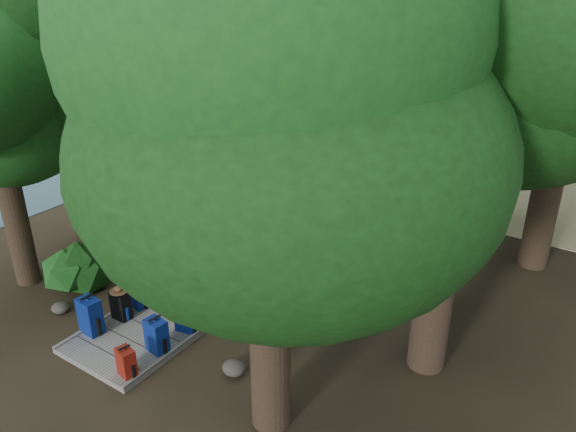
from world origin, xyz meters
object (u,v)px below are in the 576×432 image
Objects in this scene: backpack_left_b at (121,304)px; backpack_right_a at (126,361)px; backpack_left_c at (138,290)px; duffel_right_khaki at (221,300)px; backpack_left_d at (171,278)px; suitcase_on_boardwalk at (166,278)px; backpack_right_d at (197,307)px; duffel_right_black at (236,283)px; backpack_right_c at (186,315)px; lone_suitcase_on_sand at (397,161)px; backpack_left_a at (90,314)px; sun_lounger at (484,168)px; backpack_right_b at (156,334)px; kayak at (349,134)px.

backpack_right_a is at bearing -39.53° from backpack_left_b.
duffel_right_khaki is at bearing 39.64° from backpack_left_c.
suitcase_on_boardwalk is (-0.07, -0.10, 0.01)m from backpack_left_d.
suitcase_on_boardwalk is at bearing -176.60° from duffel_right_khaki.
backpack_left_b is at bearing -73.20° from suitcase_on_boardwalk.
backpack_right_d is at bearing 24.16° from backpack_left_c.
backpack_left_b is 2.49m from duffel_right_black.
suitcase_on_boardwalk reaches higher than backpack_right_d.
backpack_right_c is at bearing 6.53° from backpack_left_c.
backpack_left_d is 0.12m from suitcase_on_boardwalk.
backpack_right_c is 1.04× the size of duffel_right_black.
suitcase_on_boardwalk reaches higher than duffel_right_khaki.
duffel_right_khaki is 0.97× the size of lone_suitcase_on_sand.
backpack_left_a is at bearing -142.62° from backpack_right_d.
backpack_right_a is (1.56, -0.48, -0.11)m from backpack_left_a.
backpack_right_d reaches higher than duffel_right_khaki.
sun_lounger is (2.28, 12.33, -0.17)m from backpack_right_c.
suitcase_on_boardwalk is (-1.42, 0.85, -0.07)m from backpack_right_c.
backpack_right_b is at bearing -99.15° from duffel_right_black.
backpack_left_c is 1.46× the size of backpack_left_d.
backpack_left_a is 1.54m from backpack_right_b.
backpack_right_d is at bearing -111.25° from duffel_right_khaki.
backpack_left_b is 14.49m from kayak.
backpack_right_d is 10.92m from lone_suitcase_on_sand.
backpack_right_d is at bearing -2.61° from suitcase_on_boardwalk.
kayak is (-2.41, 12.88, -0.21)m from backpack_left_d.
backpack_left_a reaches higher than backpack_left_b.
backpack_left_c is 0.91m from backpack_left_d.
backpack_left_c is 12.83m from sun_lounger.
backpack_right_c is at bearing -58.22° from kayak.
backpack_right_a is (1.40, -2.54, 0.04)m from backpack_left_d.
backpack_left_a is at bearing -160.01° from backpack_right_b.
backpack_right_d is (-0.12, 0.42, -0.10)m from backpack_right_c.
backpack_right_b is (1.43, -0.84, -0.01)m from backpack_left_c.
duffel_right_black is at bearing 66.68° from backpack_left_a.
backpack_right_c is 14.34m from kayak.
backpack_right_a is 1.05× the size of duffel_right_khaki.
sun_lounger is (2.19, 11.36, -0.02)m from duffel_right_khaki.
backpack_right_c is 11.34m from lone_suitcase_on_sand.
sun_lounger is at bearing 65.18° from backpack_left_d.
backpack_left_a reaches higher than backpack_left_c.
backpack_left_a is 1.70× the size of backpack_right_d.
backpack_left_d reaches higher than kayak.
backpack_left_d is 11.94m from sun_lounger.
kayak is (-3.81, 15.42, -0.25)m from backpack_right_a.
suitcase_on_boardwalk is at bearing -131.77° from backpack_left_d.
backpack_right_a is at bearing -12.84° from backpack_left_a.
suitcase_on_boardwalk is at bearing -63.20° from kayak.
backpack_left_d reaches higher than backpack_right_d.
kayak is (-3.65, 13.41, -0.20)m from backpack_right_d.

